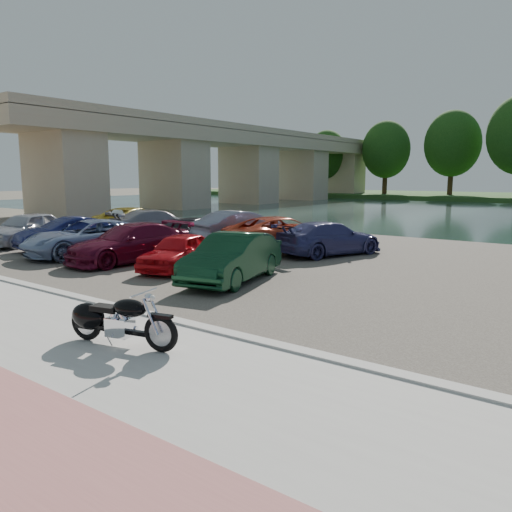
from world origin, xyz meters
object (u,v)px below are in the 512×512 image
at_px(motorcycle, 112,320).
at_px(car_2, 89,238).
at_px(car_0, 27,228).
at_px(car_1, 68,234).

distance_m(motorcycle, car_2, 11.45).
distance_m(motorcycle, car_0, 15.97).
bearing_deg(car_0, car_1, -10.07).
bearing_deg(car_2, motorcycle, -21.77).
xyz_separation_m(car_1, car_2, (2.16, -0.46, 0.02)).
xyz_separation_m(car_0, car_1, (2.84, 0.25, -0.06)).
xyz_separation_m(car_0, car_2, (5.00, -0.21, -0.04)).
bearing_deg(car_2, car_0, -171.17).
height_order(car_1, car_2, car_2).
relative_size(car_0, car_1, 1.06).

